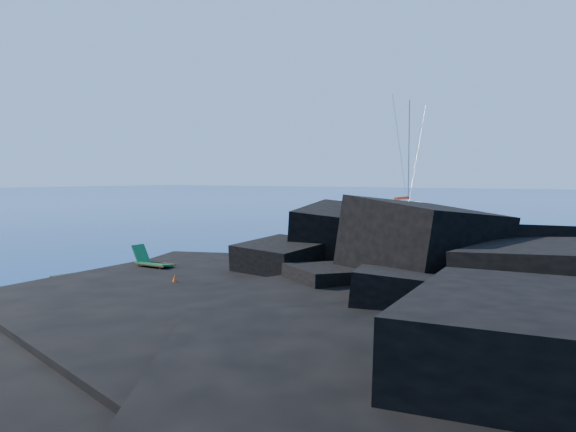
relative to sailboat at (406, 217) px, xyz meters
The scene contains 9 objects.
ground 42.07m from the sailboat, 86.43° to the right, with size 400.00×400.00×0.00m, color #04183F.
headland 42.00m from the sailboat, 68.16° to the right, with size 24.00×24.00×3.60m, color black, non-canonical shape.
beach 42.09m from the sailboat, 80.26° to the right, with size 8.50×6.00×0.70m, color black.
surf_foam 37.76m from the sailboat, 78.36° to the right, with size 10.00×8.00×0.06m, color white, non-canonical shape.
sailboat is the anchor object (origin of this frame).
deck_chair 41.59m from the sailboat, 82.21° to the right, with size 1.83×0.80×1.26m, color #186D38, non-canonical shape.
towel 40.64m from the sailboat, 80.85° to the right, with size 2.10×0.99×0.06m, color white.
sunbather 40.64m from the sailboat, 80.85° to the right, with size 1.70×0.42×0.23m, color #E3B377, non-canonical shape.
marker_cone 44.01m from the sailboat, 78.48° to the right, with size 0.35×0.35×0.53m, color #E9450C.
Camera 1 is at (20.63, -15.31, 4.38)m, focal length 35.00 mm.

